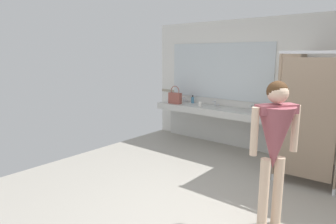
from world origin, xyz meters
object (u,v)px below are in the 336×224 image
(handbag, at_px, (175,98))
(soap_dispenser, at_px, (193,100))
(paper_cup, at_px, (200,104))
(person_standing, at_px, (275,137))

(handbag, distance_m, soap_dispenser, 0.42)
(paper_cup, bearing_deg, person_standing, -42.23)
(handbag, xyz_separation_m, paper_cup, (0.67, 0.02, -0.09))
(handbag, height_order, soap_dispenser, handbag)
(soap_dispenser, xyz_separation_m, paper_cup, (0.40, -0.30, -0.02))
(soap_dispenser, bearing_deg, paper_cup, -36.37)
(person_standing, relative_size, soap_dispenser, 9.18)
(person_standing, bearing_deg, soap_dispenser, 138.56)
(soap_dispenser, bearing_deg, handbag, -129.61)
(paper_cup, bearing_deg, handbag, -177.89)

